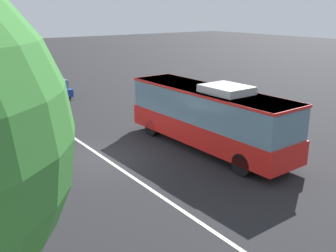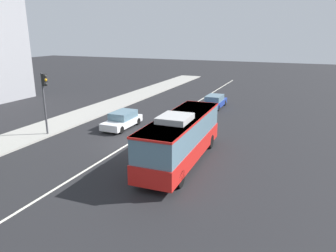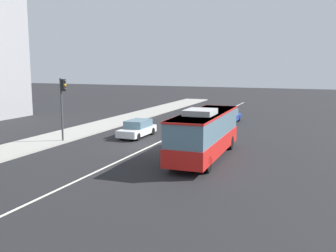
{
  "view_description": "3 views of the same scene",
  "coord_description": "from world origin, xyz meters",
  "px_view_note": "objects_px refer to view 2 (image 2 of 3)",
  "views": [
    {
      "loc": [
        -15.84,
        7.48,
        6.89
      ],
      "look_at": [
        -2.35,
        -2.21,
        1.79
      ],
      "focal_mm": 40.81,
      "sensor_mm": 36.0,
      "label": 1
    },
    {
      "loc": [
        -20.28,
        -11.84,
        8.16
      ],
      "look_at": [
        -0.88,
        -3.6,
        2.04
      ],
      "focal_mm": 34.0,
      "sensor_mm": 36.0,
      "label": 2
    },
    {
      "loc": [
        -26.91,
        -12.27,
        6.3
      ],
      "look_at": [
        -1.44,
        -2.13,
        1.97
      ],
      "focal_mm": 41.89,
      "sensor_mm": 36.0,
      "label": 3
    }
  ],
  "objects_px": {
    "transit_bus": "(181,136)",
    "traffic_light_near_corner": "(45,93)",
    "sedan_blue": "(215,101)",
    "sedan_white": "(122,120)"
  },
  "relations": [
    {
      "from": "sedan_white",
      "to": "sedan_blue",
      "type": "bearing_deg",
      "value": 153.65
    },
    {
      "from": "transit_bus",
      "to": "traffic_light_near_corner",
      "type": "relative_size",
      "value": 1.94
    },
    {
      "from": "sedan_blue",
      "to": "traffic_light_near_corner",
      "type": "relative_size",
      "value": 0.87
    },
    {
      "from": "transit_bus",
      "to": "sedan_white",
      "type": "height_order",
      "value": "transit_bus"
    },
    {
      "from": "sedan_white",
      "to": "traffic_light_near_corner",
      "type": "bearing_deg",
      "value": -45.17
    },
    {
      "from": "transit_bus",
      "to": "traffic_light_near_corner",
      "type": "bearing_deg",
      "value": 83.47
    },
    {
      "from": "traffic_light_near_corner",
      "to": "transit_bus",
      "type": "bearing_deg",
      "value": -2.75
    },
    {
      "from": "sedan_blue",
      "to": "sedan_white",
      "type": "xyz_separation_m",
      "value": [
        -11.14,
        5.53,
        0.0
      ]
    },
    {
      "from": "transit_bus",
      "to": "sedan_blue",
      "type": "bearing_deg",
      "value": 5.99
    },
    {
      "from": "sedan_blue",
      "to": "sedan_white",
      "type": "distance_m",
      "value": 12.44
    }
  ]
}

